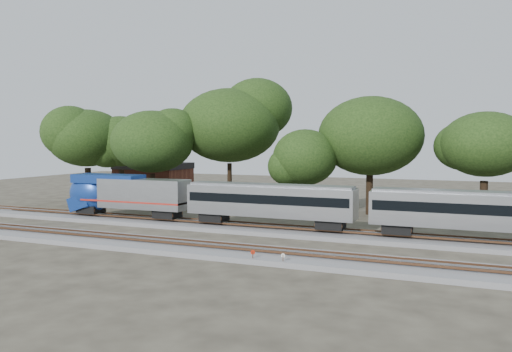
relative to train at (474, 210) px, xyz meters
The scene contains 15 objects.
ground 19.22m from the train, 161.57° to the right, with size 160.00×160.00×0.00m, color #383328.
track_far 18.23m from the train, behind, with size 160.00×5.00×0.73m.
track_near 20.79m from the train, 150.95° to the right, with size 160.00×5.00×0.73m.
train is the anchor object (origin of this frame).
switch_stand_red 19.25m from the train, 140.44° to the right, with size 0.30×0.15×1.00m.
switch_stand_white 17.59m from the train, 135.57° to the right, with size 0.30×0.09×0.96m.
switch_lever 17.11m from the train, 137.59° to the right, with size 0.50×0.30×0.30m, color #512D19.
brick_building 52.78m from the train, 153.04° to the left, with size 10.89×7.69×5.24m.
tree_0 51.85m from the train, 166.50° to the left, with size 9.31×9.31×13.13m.
tree_1 48.61m from the train, 162.66° to the left, with size 8.85×8.85×12.48m.
tree_2 38.05m from the train, 167.31° to the left, with size 8.81×8.81×12.41m.
tree_3 34.07m from the train, 152.42° to the left, with size 10.96×10.96×15.45m.
tree_4 21.63m from the train, 147.21° to the left, with size 6.96×6.96×9.81m.
tree_5 19.90m from the train, 125.72° to the left, with size 9.50×9.50×13.39m.
tree_6 14.37m from the train, 84.54° to the left, with size 8.54×8.54×12.04m.
Camera 1 is at (16.63, -38.48, 8.72)m, focal length 35.00 mm.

